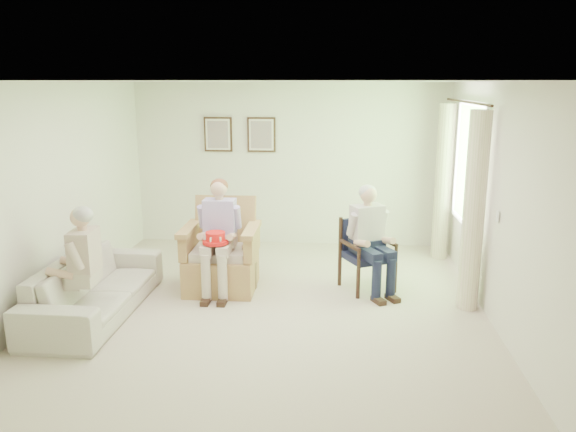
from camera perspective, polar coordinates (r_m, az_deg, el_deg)
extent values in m
plane|color=beige|center=(6.74, -1.89, -9.17)|extent=(5.50, 5.50, 0.00)
cube|color=silver|center=(9.05, 0.18, 5.23)|extent=(5.00, 0.04, 2.60)
cube|color=silver|center=(3.74, -7.24, -6.83)|extent=(5.00, 0.04, 2.60)
cube|color=silver|center=(7.11, -22.41, 1.95)|extent=(0.04, 5.50, 2.60)
cube|color=silver|center=(6.54, 20.32, 1.21)|extent=(0.04, 5.50, 2.60)
cube|color=white|center=(6.23, -2.08, 13.51)|extent=(5.00, 5.50, 0.02)
cube|color=#2D6B23|center=(7.64, 17.97, 4.95)|extent=(0.02, 1.40, 1.50)
cube|color=white|center=(7.57, 18.33, 10.79)|extent=(0.04, 1.52, 0.06)
cube|color=white|center=(7.78, 17.49, -0.73)|extent=(0.04, 1.52, 0.06)
cylinder|color=#382114|center=(7.55, 17.66, 10.99)|extent=(0.03, 2.50, 0.03)
cylinder|color=beige|center=(6.74, 18.35, 0.39)|extent=(0.34, 0.34, 2.30)
cylinder|color=beige|center=(8.62, 15.48, 3.32)|extent=(0.34, 0.34, 2.30)
cube|color=#382114|center=(9.14, -7.11, 8.24)|extent=(0.45, 0.03, 0.55)
cube|color=silver|center=(9.12, -7.14, 8.22)|extent=(0.39, 0.01, 0.49)
cube|color=tan|center=(9.11, -7.15, 8.22)|extent=(0.33, 0.01, 0.43)
cube|color=#382114|center=(9.02, -2.71, 8.25)|extent=(0.45, 0.03, 0.55)
cube|color=silver|center=(9.00, -2.73, 8.24)|extent=(0.39, 0.01, 0.49)
cube|color=tan|center=(8.99, -2.74, 8.24)|extent=(0.33, 0.01, 0.43)
cube|color=tan|center=(7.26, -6.75, -5.67)|extent=(0.86, 0.84, 0.45)
cube|color=beige|center=(7.15, -6.86, -3.63)|extent=(0.67, 0.64, 0.11)
cube|color=tan|center=(7.43, -6.32, -0.47)|extent=(0.80, 0.24, 0.67)
cube|color=tan|center=(7.23, -9.92, -2.55)|extent=(0.11, 0.77, 0.32)
cube|color=tan|center=(7.07, -3.68, -2.75)|extent=(0.11, 0.77, 0.32)
cylinder|color=black|center=(7.05, 5.95, -6.52)|extent=(0.05, 0.05, 0.39)
cylinder|color=black|center=(7.08, 10.25, -6.58)|extent=(0.05, 0.05, 0.39)
cylinder|color=black|center=(7.52, 5.91, -5.24)|extent=(0.05, 0.05, 0.39)
cylinder|color=black|center=(7.54, 9.94, -5.31)|extent=(0.05, 0.05, 0.39)
cube|color=#191C37|center=(7.22, 8.07, -4.11)|extent=(0.51, 0.49, 0.09)
cube|color=#191C37|center=(7.38, 8.05, -1.80)|extent=(0.48, 0.06, 0.44)
imported|color=beige|center=(6.81, -18.95, -6.79)|extent=(2.21, 0.86, 0.64)
cube|color=beige|center=(7.10, -6.90, -2.37)|extent=(0.40, 0.26, 0.16)
cube|color=#B7A2E5|center=(7.05, -6.93, -0.14)|extent=(0.39, 0.24, 0.46)
sphere|color=#DDAD8E|center=(6.96, -7.04, 2.80)|extent=(0.21, 0.21, 0.21)
ellipsoid|color=brown|center=(6.98, -7.00, 3.04)|extent=(0.22, 0.22, 0.18)
cube|color=beige|center=(6.93, -8.08, -3.24)|extent=(0.14, 0.44, 0.13)
cube|color=beige|center=(6.89, -6.45, -3.29)|extent=(0.14, 0.44, 0.13)
cylinder|color=beige|center=(6.84, -8.37, -6.16)|extent=(0.12, 0.12, 0.57)
cylinder|color=beige|center=(6.79, -6.72, -6.23)|extent=(0.12, 0.12, 0.57)
cube|color=#181D36|center=(7.18, 8.11, -2.93)|extent=(0.40, 0.26, 0.16)
cube|color=silver|center=(7.12, 8.18, -0.73)|extent=(0.39, 0.24, 0.46)
sphere|color=#DDAD8E|center=(7.03, 8.28, 2.18)|extent=(0.21, 0.21, 0.21)
ellipsoid|color=#B7B2AD|center=(7.05, 8.28, 2.42)|extent=(0.22, 0.22, 0.18)
cube|color=#181D36|center=(6.97, 7.36, -3.82)|extent=(0.14, 0.44, 0.13)
cube|color=#181D36|center=(6.99, 9.01, -3.85)|extent=(0.14, 0.44, 0.13)
cylinder|color=#181D36|center=(6.87, 7.36, -6.41)|extent=(0.12, 0.12, 0.49)
cylinder|color=#181D36|center=(6.88, 9.03, -6.43)|extent=(0.12, 0.12, 0.49)
cube|color=#C1B09B|center=(6.50, -20.07, -5.66)|extent=(0.42, 0.26, 0.16)
cube|color=#BFA694|center=(6.44, -20.19, -3.24)|extent=(0.41, 0.24, 0.46)
sphere|color=#DDAD8E|center=(6.34, -20.50, -0.05)|extent=(0.21, 0.21, 0.21)
ellipsoid|color=#B7B2AD|center=(6.35, -20.42, 0.22)|extent=(0.22, 0.22, 0.18)
cube|color=#C1B09B|center=(6.37, -21.68, -6.65)|extent=(0.14, 0.44, 0.13)
cube|color=#C1B09B|center=(6.29, -20.04, -6.78)|extent=(0.14, 0.44, 0.13)
cylinder|color=#C1B09B|center=(6.30, -22.30, -9.37)|extent=(0.12, 0.12, 0.46)
cylinder|color=#C1B09B|center=(6.21, -20.64, -9.54)|extent=(0.12, 0.12, 0.46)
cylinder|color=red|center=(6.82, -7.37, -2.61)|extent=(0.31, 0.31, 0.04)
cylinder|color=red|center=(6.81, -7.38, -2.12)|extent=(0.24, 0.24, 0.12)
cube|color=white|center=(6.78, -6.36, -2.15)|extent=(0.04, 0.01, 0.05)
cube|color=white|center=(6.88, -6.59, -1.93)|extent=(0.03, 0.04, 0.05)
cube|color=white|center=(6.92, -7.39, -1.85)|extent=(0.02, 0.05, 0.05)
cube|color=white|center=(6.88, -8.19, -1.98)|extent=(0.04, 0.03, 0.05)
cube|color=white|center=(6.78, -8.40, -2.21)|extent=(0.04, 0.03, 0.05)
cube|color=white|center=(6.70, -7.84, -2.39)|extent=(0.02, 0.05, 0.05)
cube|color=white|center=(6.70, -6.92, -2.36)|extent=(0.03, 0.04, 0.05)
cylinder|color=tan|center=(7.30, -4.89, -5.99)|extent=(0.57, 0.57, 0.34)
ellipsoid|color=white|center=(7.23, -4.92, -4.37)|extent=(0.39, 0.39, 0.23)
cylinder|color=#A57F56|center=(7.17, -4.23, -4.51)|extent=(0.17, 0.31, 0.50)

